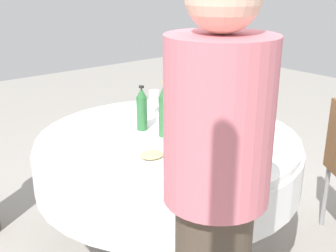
% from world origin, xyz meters
% --- Properties ---
extents(ground_plane, '(10.00, 10.00, 0.00)m').
position_xyz_m(ground_plane, '(0.00, 0.00, 0.00)').
color(ground_plane, gray).
extents(dining_table, '(1.46, 1.46, 0.74)m').
position_xyz_m(dining_table, '(0.00, 0.00, 0.59)').
color(dining_table, white).
rests_on(dining_table, ground_plane).
extents(bottle_green_north, '(0.06, 0.06, 0.26)m').
position_xyz_m(bottle_green_north, '(0.05, -0.17, 0.86)').
color(bottle_green_north, '#2D6B38').
rests_on(bottle_green_north, dining_table).
extents(bottle_green_left, '(0.07, 0.07, 0.31)m').
position_xyz_m(bottle_green_left, '(0.02, -0.01, 0.88)').
color(bottle_green_left, '#2D6B38').
rests_on(bottle_green_left, dining_table).
extents(bottle_dark_green_rear, '(0.06, 0.06, 0.31)m').
position_xyz_m(bottle_dark_green_rear, '(-0.15, -0.01, 0.89)').
color(bottle_dark_green_rear, '#194728').
rests_on(bottle_dark_green_rear, dining_table).
extents(wine_glass_front, '(0.07, 0.07, 0.16)m').
position_xyz_m(wine_glass_front, '(-0.10, 0.56, 0.86)').
color(wine_glass_front, white).
rests_on(wine_glass_front, dining_table).
extents(wine_glass_inner, '(0.07, 0.07, 0.15)m').
position_xyz_m(wine_glass_inner, '(-0.18, -0.36, 0.85)').
color(wine_glass_inner, white).
rests_on(wine_glass_inner, dining_table).
extents(plate_right, '(0.26, 0.26, 0.04)m').
position_xyz_m(plate_right, '(0.27, 0.20, 0.75)').
color(plate_right, white).
rests_on(plate_right, dining_table).
extents(plate_far, '(0.25, 0.25, 0.02)m').
position_xyz_m(plate_far, '(-0.41, 0.09, 0.75)').
color(plate_far, white).
rests_on(plate_far, dining_table).
extents(knife_left, '(0.08, 0.17, 0.00)m').
position_xyz_m(knife_left, '(0.05, -0.50, 0.74)').
color(knife_left, silver).
rests_on(knife_left, dining_table).
extents(knife_rear, '(0.14, 0.14, 0.00)m').
position_xyz_m(knife_rear, '(0.35, -0.14, 0.74)').
color(knife_rear, silver).
rests_on(knife_rear, dining_table).
extents(spoon_front, '(0.16, 0.11, 0.00)m').
position_xyz_m(spoon_front, '(0.57, -0.01, 0.74)').
color(spoon_front, silver).
rests_on(spoon_front, dining_table).
extents(folded_napkin, '(0.16, 0.16, 0.02)m').
position_xyz_m(folded_napkin, '(0.16, 0.54, 0.75)').
color(folded_napkin, white).
rests_on(folded_napkin, dining_table).
extents(person_left, '(0.34, 0.34, 1.63)m').
position_xyz_m(person_left, '(0.49, 0.83, 0.86)').
color(person_left, '#4C3F33').
rests_on(person_left, ground_plane).
extents(chair_outer, '(0.56, 0.56, 0.87)m').
position_xyz_m(chair_outer, '(-0.98, -0.80, 0.52)').
color(chair_outer, brown).
rests_on(chair_outer, ground_plane).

